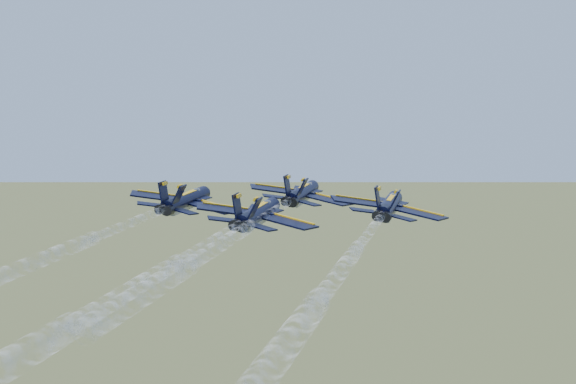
% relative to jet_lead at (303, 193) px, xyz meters
% --- Properties ---
extents(jet_lead, '(13.99, 17.94, 4.23)m').
position_rel_jet_lead_xyz_m(jet_lead, '(0.00, 0.00, 0.00)').
color(jet_lead, black).
extents(jet_left, '(13.99, 17.94, 4.23)m').
position_rel_jet_lead_xyz_m(jet_left, '(-12.38, -10.12, 0.00)').
color(jet_left, black).
extents(jet_right, '(13.99, 17.94, 4.23)m').
position_rel_jet_lead_xyz_m(jet_right, '(12.55, -9.06, 0.00)').
color(jet_right, black).
extents(jet_slot, '(13.99, 17.94, 4.23)m').
position_rel_jet_lead_xyz_m(jet_slot, '(-0.78, -18.77, 0.00)').
color(jet_slot, black).
extents(smoke_trail_lead, '(2.80, 57.92, 1.99)m').
position_rel_jet_lead_xyz_m(smoke_trail_lead, '(0.95, -43.43, 0.04)').
color(smoke_trail_lead, white).
extents(smoke_trail_left, '(2.80, 57.92, 1.99)m').
position_rel_jet_lead_xyz_m(smoke_trail_left, '(-11.43, -53.55, 0.04)').
color(smoke_trail_left, white).
extents(smoke_trail_right, '(2.80, 57.92, 1.99)m').
position_rel_jet_lead_xyz_m(smoke_trail_right, '(13.50, -52.49, 0.04)').
color(smoke_trail_right, white).
extents(smoke_trail_slot, '(2.80, 57.92, 1.99)m').
position_rel_jet_lead_xyz_m(smoke_trail_slot, '(0.17, -62.20, 0.04)').
color(smoke_trail_slot, white).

